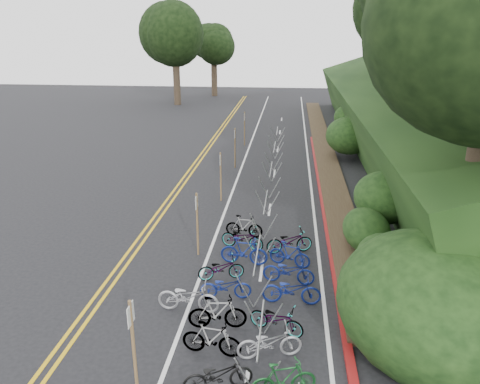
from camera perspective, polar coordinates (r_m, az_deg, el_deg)
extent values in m
plane|color=black|center=(14.20, -11.61, -16.42)|extent=(120.00, 120.00, 0.00)
cube|color=gold|center=(23.27, -9.40, -1.63)|extent=(0.12, 80.00, 0.01)
cube|color=gold|center=(23.19, -8.69, -1.66)|extent=(0.12, 80.00, 0.01)
cube|color=silver|center=(22.65, -1.69, -1.96)|extent=(0.12, 80.00, 0.01)
cube|color=silver|center=(22.49, 8.98, -2.35)|extent=(0.12, 80.00, 0.01)
cube|color=silver|center=(17.03, 2.64, -9.50)|extent=(0.10, 1.60, 0.01)
cube|color=silver|center=(22.47, 3.63, -2.16)|extent=(0.10, 1.60, 0.01)
cube|color=silver|center=(28.14, 4.22, 2.27)|extent=(0.10, 1.60, 0.01)
cube|color=silver|center=(33.93, 4.61, 5.21)|extent=(0.10, 1.60, 0.01)
cube|color=silver|center=(39.77, 4.89, 7.28)|extent=(0.10, 1.60, 0.01)
cube|color=silver|center=(45.66, 5.10, 8.83)|extent=(0.10, 1.60, 0.01)
cube|color=maroon|center=(24.38, 9.97, -0.57)|extent=(0.25, 28.00, 0.10)
cube|color=black|center=(34.69, 22.38, 8.87)|extent=(12.32, 44.00, 9.11)
cube|color=#382819|center=(33.99, 10.20, 5.12)|extent=(1.40, 44.00, 0.16)
ellipsoid|color=#284C19|center=(15.98, 17.45, -8.30)|extent=(2.00, 2.80, 1.60)
ellipsoid|color=#284C19|center=(20.45, 17.28, -0.61)|extent=(2.60, 3.64, 2.08)
ellipsoid|color=#284C19|center=(26.21, 17.64, 4.64)|extent=(2.20, 3.08, 1.76)
ellipsoid|color=#284C19|center=(31.85, 13.10, 6.72)|extent=(3.00, 4.20, 2.40)
ellipsoid|color=#284C19|center=(37.75, 13.19, 8.87)|extent=(2.40, 3.36, 1.92)
ellipsoid|color=#284C19|center=(41.73, 14.46, 10.68)|extent=(2.80, 3.92, 2.24)
ellipsoid|color=#284C19|center=(18.67, 15.16, -4.45)|extent=(1.80, 2.52, 1.44)
ellipsoid|color=#284C19|center=(30.07, 17.87, 7.60)|extent=(3.20, 4.48, 2.56)
ellipsoid|color=black|center=(13.98, 22.69, -12.36)|extent=(5.28, 6.16, 3.52)
cylinder|color=#2D2319|center=(15.63, 26.72, 0.58)|extent=(0.77, 0.77, 5.07)
cylinder|color=#2D2319|center=(24.14, 23.62, 11.10)|extent=(0.81, 0.81, 5.85)
cylinder|color=#2D2319|center=(32.40, 24.18, 14.67)|extent=(0.85, 0.85, 6.63)
cylinder|color=#2D2319|center=(39.93, 19.18, 14.39)|extent=(0.79, 0.79, 5.46)
cylinder|color=#2D2319|center=(48.23, 20.29, 16.24)|extent=(0.83, 0.83, 6.24)
cylinder|color=#2D2319|center=(54.77, -7.71, 13.13)|extent=(0.77, 0.77, 5.07)
ellipsoid|color=black|center=(54.48, -7.94, 17.96)|extent=(6.93, 6.93, 6.59)
cylinder|color=#2D2319|center=(62.00, -3.15, 13.78)|extent=(0.75, 0.75, 4.68)
ellipsoid|color=black|center=(61.74, -3.23, 17.63)|extent=(6.07, 6.07, 5.76)
cylinder|color=gray|center=(12.32, 2.54, -16.24)|extent=(0.05, 2.59, 0.05)
cylinder|color=gray|center=(11.72, 0.62, -21.61)|extent=(0.53, 0.04, 1.03)
cylinder|color=gray|center=(11.69, 3.56, -21.77)|extent=(0.53, 0.04, 1.03)
cylinder|color=gray|center=(13.61, 1.64, -15.06)|extent=(0.53, 0.04, 1.03)
cylinder|color=gray|center=(13.58, 4.08, -15.17)|extent=(0.53, 0.04, 1.03)
cylinder|color=gray|center=(15.62, 2.09, -7.55)|extent=(0.05, 3.00, 0.05)
cylinder|color=gray|center=(14.70, 0.54, -11.95)|extent=(0.58, 0.04, 1.13)
cylinder|color=gray|center=(14.66, 2.77, -12.06)|extent=(0.58, 0.04, 1.13)
cylinder|color=gray|center=(17.14, 1.48, -7.13)|extent=(0.58, 0.04, 1.13)
cylinder|color=gray|center=(17.11, 3.36, -7.21)|extent=(0.58, 0.04, 1.13)
cylinder|color=gray|center=(20.20, 3.14, -1.18)|extent=(0.05, 3.00, 0.05)
cylinder|color=gray|center=(19.13, 2.03, -4.22)|extent=(0.58, 0.04, 1.13)
cylinder|color=gray|center=(19.11, 3.71, -4.28)|extent=(0.58, 0.04, 1.13)
cylinder|color=gray|center=(21.73, 2.58, -1.30)|extent=(0.58, 0.04, 1.13)
cylinder|color=gray|center=(21.70, 4.06, -1.35)|extent=(0.58, 0.04, 1.13)
cylinder|color=gray|center=(24.94, 3.78, 2.80)|extent=(0.05, 3.00, 0.05)
cylinder|color=gray|center=(23.80, 2.93, 0.55)|extent=(0.58, 0.04, 1.13)
cylinder|color=gray|center=(23.77, 4.27, 0.50)|extent=(0.58, 0.04, 1.13)
cylinder|color=gray|center=(26.46, 3.29, 2.48)|extent=(0.58, 0.04, 1.13)
cylinder|color=gray|center=(26.44, 4.50, 2.44)|extent=(0.58, 0.04, 1.13)
cylinder|color=gray|center=(29.77, 4.22, 5.51)|extent=(0.05, 3.00, 0.05)
cylinder|color=gray|center=(28.57, 3.53, 3.74)|extent=(0.58, 0.04, 1.13)
cylinder|color=gray|center=(28.55, 4.65, 3.70)|extent=(0.58, 0.04, 1.13)
cylinder|color=gray|center=(31.28, 3.78, 5.10)|extent=(0.58, 0.04, 1.13)
cylinder|color=gray|center=(31.26, 4.81, 5.07)|extent=(0.58, 0.04, 1.13)
cylinder|color=gray|center=(34.65, 4.55, 7.45)|extent=(0.05, 3.00, 0.05)
cylinder|color=gray|center=(33.42, 3.96, 6.01)|extent=(0.58, 0.04, 1.13)
cylinder|color=gray|center=(33.40, 4.92, 5.98)|extent=(0.58, 0.04, 1.13)
cylinder|color=gray|center=(36.15, 4.15, 7.02)|extent=(0.58, 0.04, 1.13)
cylinder|color=gray|center=(36.13, 5.04, 6.99)|extent=(0.58, 0.04, 1.13)
cylinder|color=brown|center=(11.48, -12.82, -18.25)|extent=(0.08, 0.08, 2.58)
cube|color=silver|center=(10.94, -13.19, -14.33)|extent=(0.02, 0.40, 0.50)
cylinder|color=brown|center=(17.68, -5.22, -3.95)|extent=(0.08, 0.08, 2.50)
cube|color=silver|center=(17.34, -5.31, -1.22)|extent=(0.02, 0.40, 0.50)
cylinder|color=brown|center=(23.23, -2.36, 1.84)|extent=(0.08, 0.08, 2.50)
cube|color=silver|center=(22.97, -2.39, 3.98)|extent=(0.02, 0.40, 0.50)
cylinder|color=brown|center=(28.96, -0.62, 5.37)|extent=(0.08, 0.08, 2.50)
cube|color=silver|center=(28.75, -0.62, 7.11)|extent=(0.02, 0.40, 0.50)
cylinder|color=brown|center=(34.78, 0.56, 7.72)|extent=(0.08, 0.08, 2.50)
cube|color=silver|center=(34.61, 0.56, 9.18)|extent=(0.02, 0.40, 0.50)
imported|color=#9E9EA3|center=(14.64, -6.34, -12.54)|extent=(0.76, 1.94, 1.01)
imported|color=black|center=(11.90, -2.71, -21.37)|extent=(1.12, 1.80, 0.89)
imported|color=#144C1E|center=(11.74, 5.29, -21.83)|extent=(0.94, 1.69, 0.98)
imported|color=slate|center=(12.91, -3.49, -17.41)|extent=(0.66, 1.68, 0.98)
imported|color=#9E9EA3|center=(12.84, 3.61, -17.80)|extent=(1.02, 1.83, 0.91)
imported|color=slate|center=(13.84, -2.77, -14.47)|extent=(0.67, 1.74, 1.02)
imported|color=slate|center=(13.74, 4.47, -15.18)|extent=(1.13, 1.74, 0.86)
imported|color=navy|center=(15.22, -1.76, -11.41)|extent=(0.77, 1.70, 0.86)
imported|color=navy|center=(15.02, 6.31, -11.73)|extent=(0.67, 1.86, 0.97)
imported|color=slate|center=(16.28, -2.32, -9.27)|extent=(1.00, 1.69, 0.84)
imported|color=navy|center=(16.11, 5.95, -9.52)|extent=(0.86, 1.84, 0.93)
imported|color=navy|center=(17.20, 0.49, -7.20)|extent=(0.65, 1.79, 1.05)
imported|color=navy|center=(17.19, 6.08, -7.55)|extent=(0.93, 1.63, 0.94)
imported|color=slate|center=(18.39, 0.29, -5.60)|extent=(1.07, 1.86, 0.92)
imported|color=slate|center=(18.18, 6.03, -5.97)|extent=(1.14, 1.92, 0.95)
imported|color=slate|center=(19.41, 0.51, -4.19)|extent=(0.62, 1.61, 0.94)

